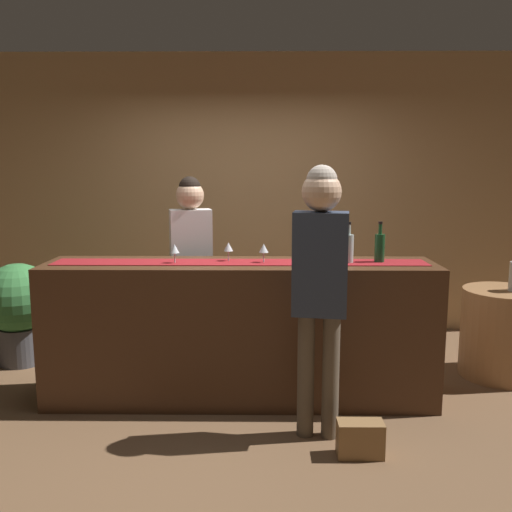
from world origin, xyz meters
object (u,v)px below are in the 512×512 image
(wine_bottle_green, at_px, (380,247))
(customer_sipping, at_px, (320,272))
(wine_glass_mid_counter, at_px, (264,249))
(handbag, at_px, (360,439))
(bartender, at_px, (191,253))
(wine_glass_far_end, at_px, (228,247))
(potted_plant_tall, at_px, (19,306))
(wine_glass_near_customer, at_px, (175,249))
(wine_bottle_clear, at_px, (348,248))
(round_side_table, at_px, (503,333))

(wine_bottle_green, relative_size, customer_sipping, 0.17)
(wine_glass_mid_counter, xyz_separation_m, handbag, (0.59, -0.84, -1.04))
(bartender, xyz_separation_m, customer_sipping, (0.96, -1.17, 0.07))
(customer_sipping, bearing_deg, handbag, -38.68)
(wine_glass_far_end, xyz_separation_m, bartender, (-0.35, 0.53, -0.13))
(wine_bottle_green, relative_size, potted_plant_tall, 0.33)
(wine_glass_far_end, xyz_separation_m, handbag, (0.85, -0.90, -1.04))
(wine_glass_mid_counter, height_order, handbag, wine_glass_mid_counter)
(bartender, bearing_deg, wine_glass_near_customer, 72.76)
(wine_glass_mid_counter, bearing_deg, wine_glass_far_end, 166.06)
(wine_bottle_clear, relative_size, wine_bottle_green, 1.00)
(potted_plant_tall, bearing_deg, bartender, -5.94)
(wine_glass_mid_counter, distance_m, round_side_table, 2.21)
(wine_glass_near_customer, bearing_deg, wine_bottle_green, 2.33)
(wine_bottle_clear, relative_size, bartender, 0.18)
(bartender, height_order, customer_sipping, customer_sipping)
(round_side_table, height_order, handbag, round_side_table)
(wine_bottle_green, distance_m, potted_plant_tall, 3.17)
(wine_glass_mid_counter, relative_size, bartender, 0.09)
(bartender, xyz_separation_m, round_side_table, (2.62, -0.10, -0.66))
(wine_glass_near_customer, bearing_deg, wine_bottle_clear, 1.33)
(wine_bottle_clear, height_order, handbag, wine_bottle_clear)
(wine_glass_near_customer, relative_size, bartender, 0.09)
(bartender, height_order, potted_plant_tall, bartender)
(wine_glass_mid_counter, xyz_separation_m, bartender, (-0.61, 0.59, -0.13))
(wine_bottle_green, bearing_deg, round_side_table, 21.89)
(wine_bottle_clear, relative_size, wine_glass_mid_counter, 2.10)
(wine_glass_near_customer, height_order, wine_glass_mid_counter, same)
(customer_sipping, bearing_deg, wine_glass_far_end, 142.32)
(wine_glass_far_end, xyz_separation_m, customer_sipping, (0.61, -0.64, -0.06))
(wine_bottle_green, distance_m, round_side_table, 1.48)
(handbag, bearing_deg, potted_plant_tall, 150.00)
(wine_glass_near_customer, bearing_deg, round_side_table, 11.20)
(customer_sipping, xyz_separation_m, round_side_table, (1.66, 1.08, -0.73))
(wine_glass_near_customer, xyz_separation_m, wine_glass_mid_counter, (0.65, 0.03, 0.00))
(wine_bottle_green, height_order, wine_glass_far_end, wine_bottle_green)
(handbag, bearing_deg, wine_bottle_clear, 87.91)
(wine_bottle_clear, bearing_deg, round_side_table, 19.66)
(bartender, bearing_deg, round_side_table, 164.08)
(potted_plant_tall, distance_m, handbag, 3.21)
(round_side_table, bearing_deg, customer_sipping, -146.96)
(wine_bottle_clear, xyz_separation_m, potted_plant_tall, (-2.79, 0.76, -0.64))
(wine_bottle_green, distance_m, wine_glass_near_customer, 1.50)
(customer_sipping, relative_size, handbag, 6.28)
(wine_glass_near_customer, height_order, potted_plant_tall, wine_glass_near_customer)
(wine_bottle_green, bearing_deg, wine_bottle_clear, -172.26)
(round_side_table, bearing_deg, wine_glass_near_customer, -168.80)
(wine_bottle_green, xyz_separation_m, potted_plant_tall, (-3.02, 0.72, -0.64))
(wine_glass_near_customer, xyz_separation_m, round_side_table, (2.65, 0.53, -0.78))
(wine_glass_mid_counter, xyz_separation_m, customer_sipping, (0.35, -0.58, -0.06))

